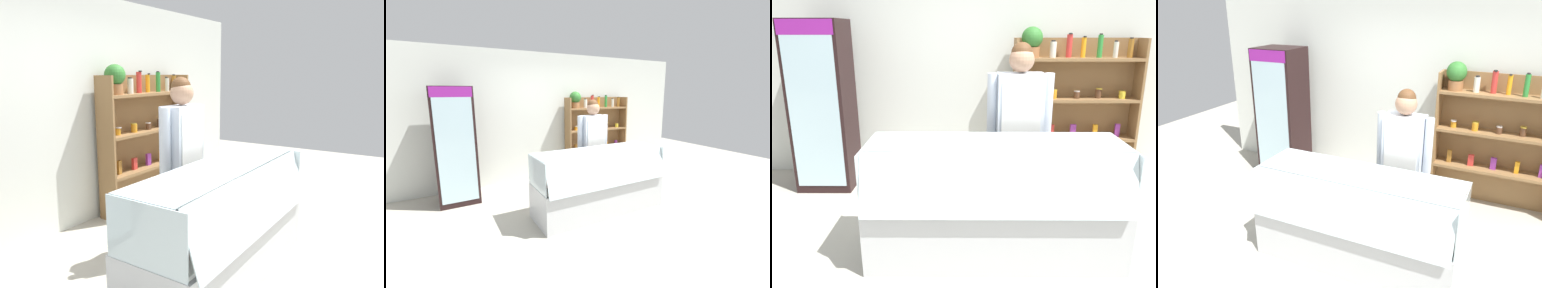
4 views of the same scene
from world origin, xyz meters
The scene contains 6 objects.
ground_plane centered at (0.00, 0.00, 0.00)m, with size 12.00×12.00×0.00m, color #B7B2A3.
back_wall centered at (0.00, 2.00, 1.35)m, with size 6.80×0.10×2.70m, color silver.
drinks_fridge centered at (-2.05, 1.45, 0.99)m, with size 0.64×0.58×1.98m.
shelving_unit centered at (0.94, 1.78, 1.06)m, with size 1.55×0.29×1.90m.
deli_display_case centered at (-0.12, -0.05, 0.31)m, with size 2.09×0.77×1.01m.
shop_clerk centered at (0.15, 0.56, 1.05)m, with size 0.62×0.25×1.76m.
Camera 3 is at (-0.35, -2.90, 1.87)m, focal length 35.00 mm.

